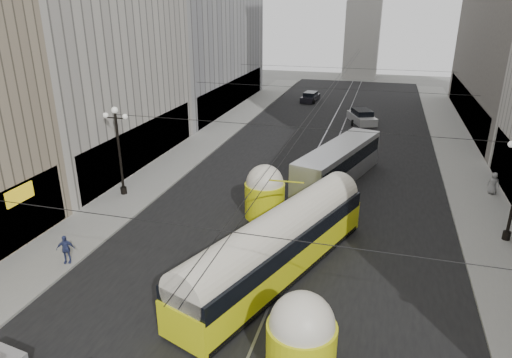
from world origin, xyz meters
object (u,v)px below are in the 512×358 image
Objects in this scene: city_bus at (338,162)px; pedestrian_sidewalk_left at (66,249)px; streetcar at (278,244)px; pedestrian_sidewalk_right at (494,183)px.

city_bus is 7.52× the size of pedestrian_sidewalk_left.
streetcar is at bearing -13.41° from pedestrian_sidewalk_left.
pedestrian_sidewalk_right is at bearing 48.48° from streetcar.
pedestrian_sidewalk_right is (11.09, 0.33, -0.65)m from city_bus.
city_bus is 20.41m from pedestrian_sidewalk_left.
city_bus reaches higher than pedestrian_sidewalk_left.
pedestrian_sidewalk_right is (12.62, 14.25, -0.80)m from streetcar.
pedestrian_sidewalk_left is (-11.00, -2.17, -0.81)m from streetcar.
pedestrian_sidewalk_right is at bearing 1.71° from city_bus.
streetcar reaches higher than pedestrian_sidewalk_left.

